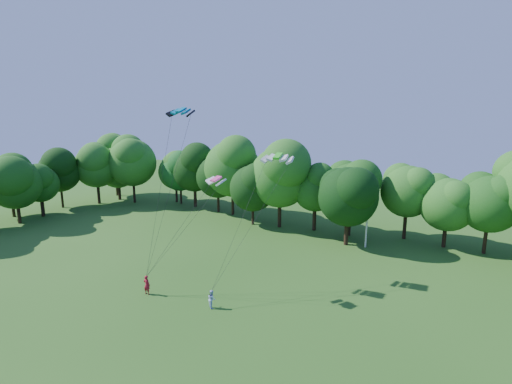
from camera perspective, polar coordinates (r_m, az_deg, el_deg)
The scene contains 9 objects.
utility_pole at distance 49.53m, azimuth 15.62°, elevation -2.72°, with size 1.74×0.22×8.70m.
kite_flyer_left at distance 38.33m, azimuth -15.34°, elevation -12.67°, with size 0.66×0.43×1.80m, color maroon.
kite_flyer_right at distance 35.04m, azimuth -6.35°, elevation -14.93°, with size 0.76×0.59×1.57m, color #B3C9F9.
kite_teal at distance 37.86m, azimuth -10.66°, elevation 11.44°, with size 2.71×1.53×0.52m.
kite_green at distance 38.21m, azimuth 3.13°, elevation 5.16°, with size 3.26×1.95×0.54m.
kite_pink at distance 34.71m, azimuth -5.72°, elevation 1.88°, with size 2.04×1.28×0.44m.
tree_back_west at distance 71.00m, azimuth -10.82°, elevation 3.44°, with size 7.09×7.09×10.32m.
tree_back_center at distance 49.28m, azimuth 13.07°, elevation 0.62°, with size 7.94×7.94×11.55m.
tree_flank_west at distance 71.81m, azimuth -31.80°, elevation 1.89°, with size 7.00×7.00×10.18m.
Camera 1 is at (18.59, -13.33, 16.50)m, focal length 28.00 mm.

